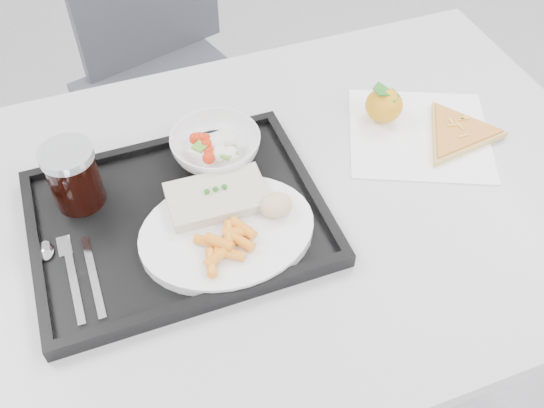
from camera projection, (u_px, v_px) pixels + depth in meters
name	position (u px, v px, depth m)	size (l,w,h in m)	color
table	(273.00, 225.00, 1.05)	(1.20, 0.80, 0.75)	#B3B3B6
chair	(162.00, 56.00, 1.62)	(0.52, 0.52, 0.93)	#37373E
tray	(178.00, 219.00, 0.96)	(0.45, 0.35, 0.03)	black
dinner_plate	(227.00, 232.00, 0.92)	(0.27, 0.27, 0.02)	white
fish_fillet	(217.00, 197.00, 0.94)	(0.16, 0.10, 0.03)	beige
bread_roll	(276.00, 205.00, 0.92)	(0.06, 0.06, 0.03)	#E8BE80
salad_bowl	(216.00, 147.00, 1.02)	(0.15, 0.15, 0.05)	white
cola_glass	(73.00, 175.00, 0.93)	(0.08, 0.08, 0.11)	black
cutlery	(69.00, 266.00, 0.89)	(0.08, 0.17, 0.01)	silver
napkin	(419.00, 134.00, 1.10)	(0.33, 0.32, 0.00)	white
tangerine	(384.00, 105.00, 1.10)	(0.08, 0.08, 0.07)	orange
pizza_slice	(458.00, 133.00, 1.09)	(0.28, 0.28, 0.02)	tan
carrot_pile	(226.00, 243.00, 0.88)	(0.09, 0.09, 0.02)	orange
salad_contents	(216.00, 147.00, 1.01)	(0.08, 0.08, 0.03)	red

